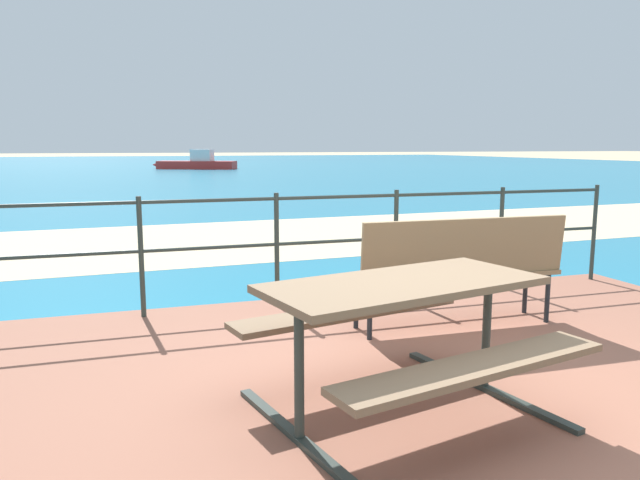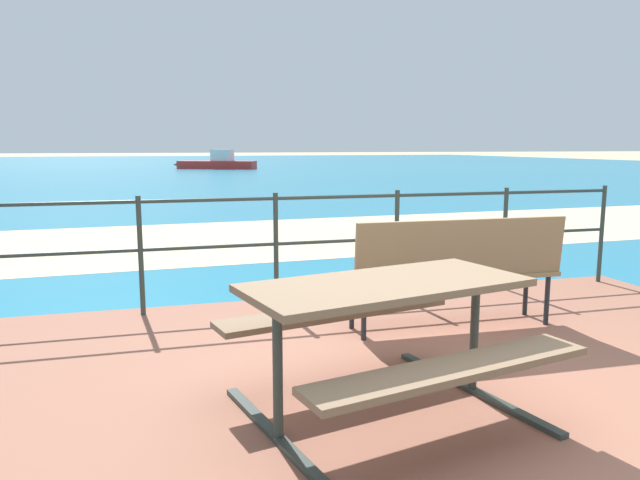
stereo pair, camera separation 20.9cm
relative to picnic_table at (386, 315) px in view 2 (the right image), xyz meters
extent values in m
plane|color=tan|center=(0.49, 0.03, -0.62)|extent=(240.00, 240.00, 0.00)
cube|color=#935B47|center=(0.49, 0.03, -0.59)|extent=(6.40, 5.20, 0.06)
cube|color=teal|center=(0.49, 40.03, -0.61)|extent=(90.00, 90.00, 0.01)
cube|color=beige|center=(0.49, 6.83, -0.61)|extent=(54.14, 6.84, 0.01)
cube|color=#7A6047|center=(0.00, 0.00, 0.17)|extent=(1.61, 0.98, 0.04)
cube|color=#7A6047|center=(0.12, -0.53, -0.12)|extent=(1.53, 0.58, 0.04)
cube|color=#7A6047|center=(-0.12, 0.53, -0.12)|extent=(1.53, 0.58, 0.04)
cylinder|color=#2D3833|center=(-0.62, -0.14, -0.20)|extent=(0.06, 0.06, 0.73)
cube|color=#2D3833|center=(-0.62, -0.14, -0.54)|extent=(0.35, 1.32, 0.03)
cylinder|color=#2D3833|center=(0.62, 0.14, -0.20)|extent=(0.06, 0.06, 0.73)
cube|color=#2D3833|center=(0.62, 0.14, -0.54)|extent=(0.35, 1.32, 0.03)
cube|color=#8C704C|center=(1.12, 1.36, -0.13)|extent=(1.74, 0.44, 0.04)
cube|color=#8C704C|center=(1.11, 1.18, 0.12)|extent=(1.73, 0.11, 0.45)
cylinder|color=#1E2328|center=(1.91, 1.50, -0.34)|extent=(0.04, 0.04, 0.43)
cylinder|color=#1E2328|center=(1.90, 1.20, -0.34)|extent=(0.04, 0.04, 0.43)
cylinder|color=#1E2328|center=(0.34, 1.53, -0.34)|extent=(0.04, 0.04, 0.43)
cylinder|color=#1E2328|center=(0.33, 1.23, -0.34)|extent=(0.04, 0.04, 0.43)
cylinder|color=#2D3833|center=(-1.28, 2.40, -0.04)|extent=(0.04, 0.04, 1.04)
cylinder|color=#2D3833|center=(-0.10, 2.40, -0.04)|extent=(0.04, 0.04, 1.04)
cylinder|color=#2D3833|center=(1.08, 2.40, -0.04)|extent=(0.04, 0.04, 1.04)
cylinder|color=#2D3833|center=(2.26, 2.40, -0.04)|extent=(0.04, 0.04, 1.04)
cylinder|color=#2D3833|center=(3.44, 2.40, -0.04)|extent=(0.04, 0.04, 1.04)
cylinder|color=#2D3833|center=(0.49, 2.40, 0.42)|extent=(5.90, 0.03, 0.03)
cylinder|color=#2D3833|center=(0.49, 2.40, 0.01)|extent=(5.90, 0.03, 0.03)
cube|color=red|center=(3.07, 36.34, -0.36)|extent=(5.02, 3.28, 0.50)
cube|color=silver|center=(3.41, 36.18, 0.26)|extent=(1.58, 1.44, 0.74)
cone|color=red|center=(0.61, 37.51, -0.36)|extent=(0.65, 0.62, 0.45)
camera|label=1|loc=(-1.38, -2.83, 0.90)|focal=33.81mm
camera|label=2|loc=(-1.18, -2.89, 0.90)|focal=33.81mm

